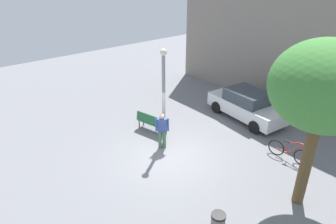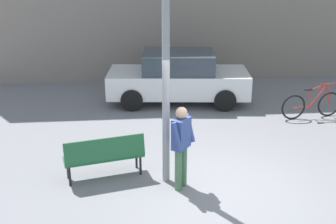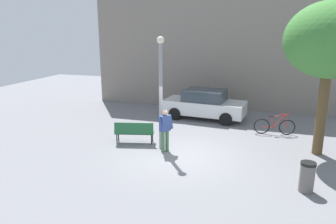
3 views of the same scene
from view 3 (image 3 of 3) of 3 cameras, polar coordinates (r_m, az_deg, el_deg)
name	(u,v)px [view 3 (image 3 of 3)]	position (r m, az deg, el deg)	size (l,w,h in m)	color
ground_plane	(182,155)	(12.31, 2.50, -7.55)	(36.00, 36.00, 0.00)	slate
building_facade	(219,41)	(20.01, 9.07, 12.26)	(15.01, 2.00, 7.82)	gray
lamppost	(161,87)	(12.29, -1.29, 4.51)	(0.28, 0.28, 4.36)	gray
person_by_lamppost	(165,128)	(12.28, -0.53, -2.81)	(0.53, 0.61, 1.67)	#47704C
park_bench	(134,131)	(13.36, -5.97, -3.35)	(1.67, 0.83, 0.92)	#236038
plaza_tree	(330,41)	(12.86, 26.75, 11.12)	(3.18, 3.18, 5.59)	brown
bicycle_red	(275,126)	(15.26, 18.30, -2.39)	(1.80, 0.31, 0.97)	black
parked_car_white	(204,104)	(17.09, 6.45, 1.37)	(4.35, 2.15, 1.55)	silver
trash_bin	(307,177)	(10.34, 23.33, -10.48)	(0.44, 0.44, 0.91)	#66605B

